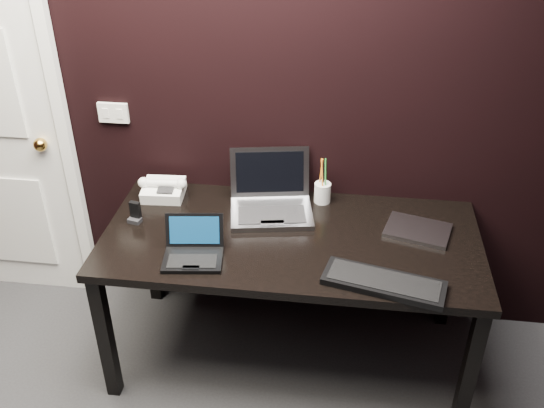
# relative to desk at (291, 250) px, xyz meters

# --- Properties ---
(wall_back) EXTENTS (4.00, 0.00, 4.00)m
(wall_back) POSITION_rel_desk_xyz_m (-0.30, 0.40, 0.64)
(wall_back) COLOR black
(wall_back) RESTS_ON ground
(wall_switch) EXTENTS (0.15, 0.02, 0.10)m
(wall_switch) POSITION_rel_desk_xyz_m (-0.92, 0.39, 0.46)
(wall_switch) COLOR silver
(wall_switch) RESTS_ON wall_back
(desk) EXTENTS (1.70, 0.80, 0.74)m
(desk) POSITION_rel_desk_xyz_m (0.00, 0.00, 0.00)
(desk) COLOR black
(desk) RESTS_ON ground
(netbook) EXTENTS (0.28, 0.25, 0.16)m
(netbook) POSITION_rel_desk_xyz_m (-0.40, -0.21, 0.11)
(netbook) COLOR black
(netbook) RESTS_ON desk
(silver_laptop) EXTENTS (0.44, 0.41, 0.26)m
(silver_laptop) POSITION_rel_desk_xyz_m (-0.12, 0.20, 0.13)
(silver_laptop) COLOR gray
(silver_laptop) RESTS_ON desk
(ext_keyboard) EXTENTS (0.51, 0.27, 0.03)m
(ext_keyboard) POSITION_rel_desk_xyz_m (0.40, -0.30, 0.09)
(ext_keyboard) COLOR black
(ext_keyboard) RESTS_ON desk
(closed_laptop) EXTENTS (0.33, 0.27, 0.02)m
(closed_laptop) POSITION_rel_desk_xyz_m (0.57, 0.10, 0.09)
(closed_laptop) COLOR #A09FA5
(closed_laptop) RESTS_ON desk
(desk_phone) EXTENTS (0.25, 0.19, 0.12)m
(desk_phone) POSITION_rel_desk_xyz_m (-0.66, 0.25, 0.12)
(desk_phone) COLOR white
(desk_phone) RESTS_ON desk
(mobile_phone) EXTENTS (0.07, 0.06, 0.10)m
(mobile_phone) POSITION_rel_desk_xyz_m (-0.73, 0.02, 0.12)
(mobile_phone) COLOR black
(mobile_phone) RESTS_ON desk
(pen_cup) EXTENTS (0.08, 0.08, 0.24)m
(pen_cup) POSITION_rel_desk_xyz_m (0.12, 0.31, 0.13)
(pen_cup) COLOR silver
(pen_cup) RESTS_ON desk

